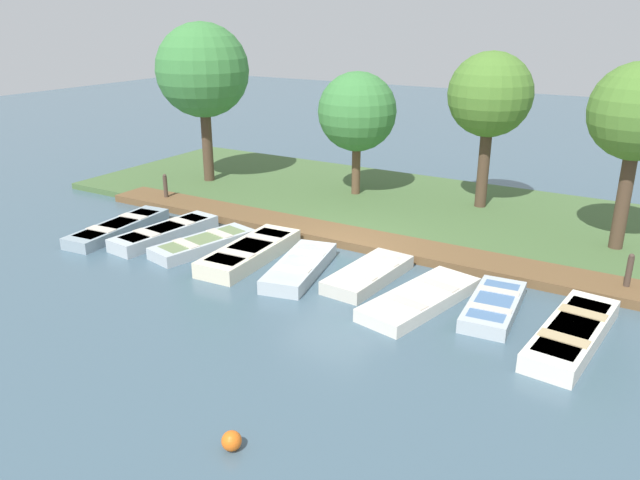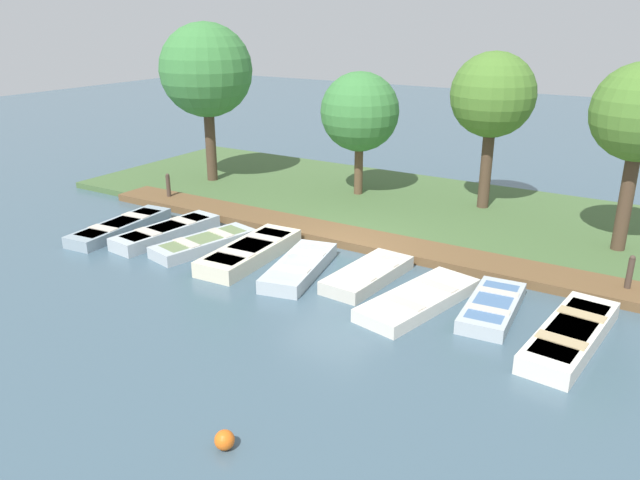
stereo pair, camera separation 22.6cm
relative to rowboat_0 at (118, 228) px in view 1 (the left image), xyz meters
name	(u,v)px [view 1 (the left image)]	position (x,y,z in m)	size (l,w,h in m)	color
ground_plane	(334,257)	(-1.64, 6.57, -0.18)	(80.00, 80.00, 0.00)	#425B6B
shore_bank	(407,207)	(-6.64, 6.57, -0.07)	(8.00, 24.00, 0.21)	#476638
dock_walkway	(357,239)	(-2.97, 6.57, -0.06)	(1.35, 18.53, 0.24)	brown
rowboat_0	(118,228)	(0.00, 0.00, 0.00)	(3.63, 1.25, 0.36)	#8C9EA8
rowboat_1	(165,233)	(-0.35, 1.58, 0.02)	(3.48, 1.31, 0.40)	#B2BCC1
rowboat_2	(203,244)	(-0.27, 3.11, -0.01)	(3.18, 1.66, 0.35)	#B2BCC1
rowboat_3	(250,252)	(-0.33, 4.70, 0.04)	(3.54, 1.34, 0.44)	beige
rowboat_4	(300,267)	(-0.21, 6.37, 0.01)	(3.19, 1.67, 0.37)	#B2BCC1
rowboat_5	(368,274)	(-0.72, 8.07, 0.00)	(2.86, 1.29, 0.35)	beige
rowboat_6	(420,299)	(-0.08, 9.71, -0.02)	(3.52, 1.86, 0.33)	silver
rowboat_7	(494,306)	(-0.57, 11.26, -0.01)	(2.69, 1.21, 0.34)	#B2BCC1
rowboat_8	(572,333)	(-0.06, 13.00, 0.02)	(3.63, 1.35, 0.41)	silver
mooring_post_near	(166,189)	(-3.07, -0.99, 0.35)	(0.14, 0.14, 1.05)	#47382D
mooring_post_far	(628,274)	(-3.07, 13.67, 0.35)	(0.14, 0.14, 1.05)	#47382D
buoy	(232,441)	(6.08, 9.16, -0.02)	(0.32, 0.32, 0.32)	orange
park_tree_far_left	(203,71)	(-5.71, -1.28, 4.10)	(3.38, 3.38, 6.01)	#4C3828
park_tree_left	(357,112)	(-6.94, 4.43, 2.90)	(2.69, 2.69, 4.45)	brown
park_tree_center	(490,96)	(-7.69, 8.72, 3.64)	(2.66, 2.66, 5.20)	#4C3828
park_tree_right	(638,114)	(-5.78, 13.11, 3.68)	(2.51, 2.51, 5.18)	#4C3828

